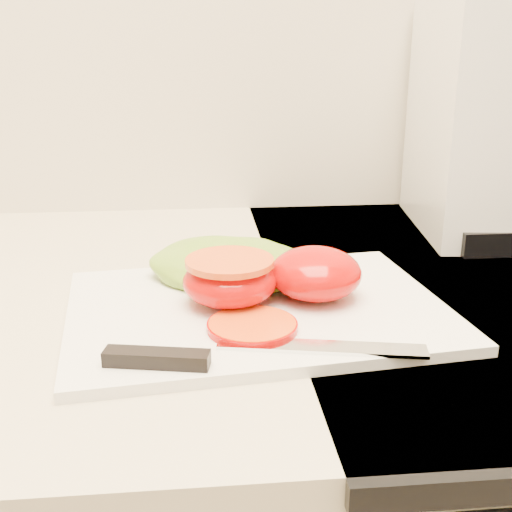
{
  "coord_description": "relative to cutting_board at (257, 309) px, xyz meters",
  "views": [
    {
      "loc": [
        0.09,
        1.04,
        1.18
      ],
      "look_at": [
        0.14,
        1.6,
        0.99
      ],
      "focal_mm": 45.0,
      "sensor_mm": 36.0,
      "label": 1
    }
  ],
  "objects": [
    {
      "name": "tomato_slice_0",
      "position": [
        -0.01,
        -0.05,
        0.01
      ],
      "size": [
        0.08,
        0.08,
        0.01
      ],
      "primitive_type": "cylinder",
      "color": "orange",
      "rests_on": "cutting_board"
    },
    {
      "name": "knife",
      "position": [
        -0.04,
        -0.1,
        0.01
      ],
      "size": [
        0.26,
        0.06,
        0.01
      ],
      "rotation": [
        0.0,
        0.0,
        -0.2
      ],
      "color": "silver",
      "rests_on": "cutting_board"
    },
    {
      "name": "lettuce_leaf_0",
      "position": [
        -0.02,
        0.07,
        0.02
      ],
      "size": [
        0.19,
        0.15,
        0.03
      ],
      "primitive_type": "ellipsoid",
      "rotation": [
        0.0,
        0.0,
        -0.28
      ],
      "color": "#82A82C",
      "rests_on": "cutting_board"
    },
    {
      "name": "appliance",
      "position": [
        0.35,
        0.26,
        0.15
      ],
      "size": [
        0.23,
        0.27,
        0.3
      ],
      "primitive_type": "cube",
      "rotation": [
        0.0,
        0.0,
        -0.11
      ],
      "color": "white",
      "rests_on": "counter"
    },
    {
      "name": "cutting_board",
      "position": [
        0.0,
        0.0,
        0.0
      ],
      "size": [
        0.37,
        0.29,
        0.01
      ],
      "primitive_type": "cube",
      "rotation": [
        0.0,
        0.0,
        0.11
      ],
      "color": "white",
      "rests_on": "counter"
    },
    {
      "name": "tomato_half_dome",
      "position": [
        0.06,
        0.01,
        0.03
      ],
      "size": [
        0.09,
        0.09,
        0.05
      ],
      "primitive_type": "ellipsoid",
      "color": "#C50702",
      "rests_on": "cutting_board"
    },
    {
      "name": "lettuce_leaf_1",
      "position": [
        0.02,
        0.08,
        0.02
      ],
      "size": [
        0.12,
        0.13,
        0.02
      ],
      "primitive_type": "ellipsoid",
      "rotation": [
        0.0,
        0.0,
        0.91
      ],
      "color": "#82A82C",
      "rests_on": "cutting_board"
    },
    {
      "name": "tomato_half_cut",
      "position": [
        -0.03,
        0.01,
        0.03
      ],
      "size": [
        0.09,
        0.09,
        0.04
      ],
      "color": "#C50702",
      "rests_on": "cutting_board"
    }
  ]
}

